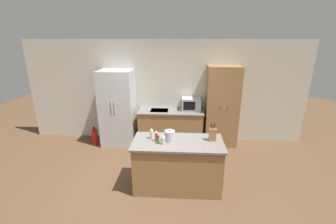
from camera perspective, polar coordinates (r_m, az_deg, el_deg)
The scene contains 14 objects.
ground_plane at distance 4.28m, azimuth -3.15°, elevation -19.57°, with size 14.00×14.00×0.00m, color brown.
wall_back at distance 5.85m, azimuth -0.79°, elevation 5.22°, with size 7.20×0.06×2.60m.
refrigerator at distance 5.79m, azimuth -12.62°, elevation 1.00°, with size 0.81×0.72×1.89m.
back_counter at distance 5.79m, azimuth 0.67°, elevation -3.77°, with size 1.64×0.63×0.89m.
pantry_cabinet at distance 5.73m, azimuth 13.50°, elevation 1.32°, with size 0.78×0.53×2.00m.
kitchen_island at distance 4.16m, azimuth 2.45°, elevation -13.12°, with size 1.59×0.76×0.91m.
microwave at distance 5.68m, azimuth 5.92°, elevation 2.06°, with size 0.47×0.37×0.31m.
knife_block at distance 4.00m, azimuth 11.23°, elevation -5.57°, with size 0.12×0.08×0.33m.
spice_bottle_tall_dark at distance 3.92m, azimuth -2.97°, elevation -6.26°, with size 0.05×0.05×0.18m.
spice_bottle_short_red at distance 4.02m, azimuth -4.18°, elevation -5.68°, with size 0.06×0.06×0.18m.
spice_bottle_amber_oil at distance 3.85m, azimuth -2.50°, elevation -7.08°, with size 0.04×0.04×0.14m.
spice_bottle_green_herb at distance 3.81m, azimuth -1.19°, elevation -7.27°, with size 0.05×0.05×0.15m.
kettle at distance 3.92m, azimuth 0.42°, elevation -6.08°, with size 0.18×0.18×0.21m.
fire_extinguisher at distance 6.07m, azimuth -18.08°, elevation -6.05°, with size 0.13×0.13×0.49m.
Camera 1 is at (0.43, -3.35, 2.63)m, focal length 24.00 mm.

